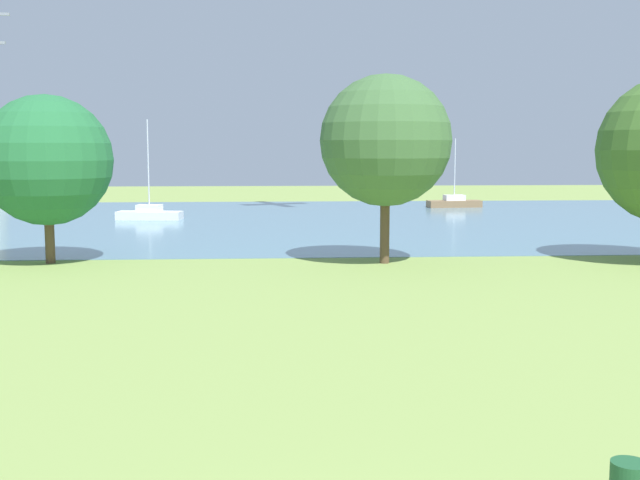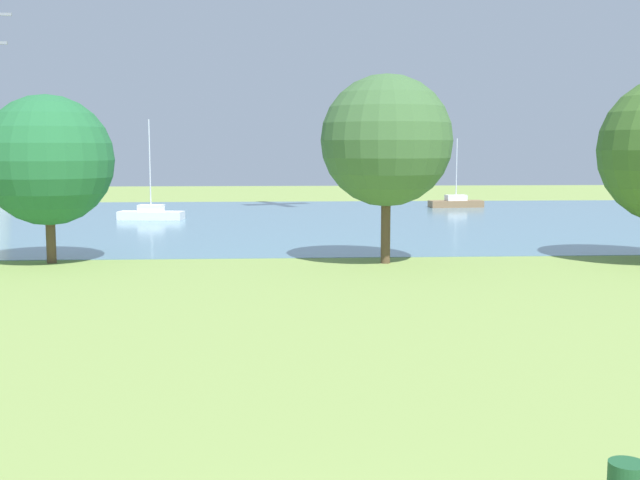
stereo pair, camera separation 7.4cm
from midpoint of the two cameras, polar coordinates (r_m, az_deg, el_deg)
name	(u,v)px [view 1 (the left image)]	position (r m, az deg, el deg)	size (l,w,h in m)	color
ground_plane	(298,287)	(30.44, -1.70, -3.44)	(160.00, 160.00, 0.00)	#7F994C
water_surface	(285,220)	(58.20, -2.61, 1.44)	(140.00, 40.00, 0.02)	#58849A
sailboat_white	(149,213)	(60.08, -12.28, 1.90)	(4.97, 2.17, 7.39)	white
sailboat_brown	(454,202)	(71.75, 9.66, 2.71)	(4.93, 1.99, 6.14)	brown
tree_mid_shore	(47,160)	(38.44, -19.24, 5.46)	(6.01, 6.01, 7.79)	brown
tree_east_near	(386,141)	(36.45, 4.71, 7.17)	(6.06, 6.06, 8.71)	brown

